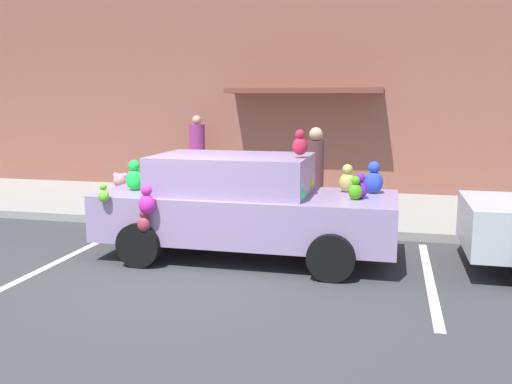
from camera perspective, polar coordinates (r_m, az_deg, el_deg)
The scene contains 9 objects.
ground_plane at distance 7.45m, azimuth -9.28°, elevation -9.18°, with size 60.00×60.00×0.00m, color #38383A.
sidewalk at distance 12.04m, azimuth -0.06°, elevation -1.48°, with size 24.00×4.00×0.15m, color gray.
storefront_building at distance 13.94m, azimuth 2.11°, elevation 12.89°, with size 24.00×1.25×6.40m.
parking_stripe_front at distance 7.87m, azimuth 17.25°, elevation -8.44°, with size 0.12×3.60×0.01m, color silver.
parking_stripe_rear at distance 9.15m, azimuth -17.98°, elevation -5.96°, with size 0.12×3.60×0.01m, color silver.
plush_covered_car at distance 8.36m, azimuth -1.36°, elevation -1.31°, with size 4.38×1.97×1.95m.
teddy_bear_on_sidewalk at distance 11.40m, azimuth -13.57°, elevation -0.15°, with size 0.41×0.34×0.78m.
pedestrian_near_shopfront at distance 10.58m, azimuth 6.06°, elevation 1.78°, with size 0.31×0.31×1.69m.
pedestrian_walking_past at distance 13.79m, azimuth -5.99°, elevation 3.70°, with size 0.38×0.38×1.82m.
Camera 1 is at (2.79, -6.49, 2.37)m, focal length 39.25 mm.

